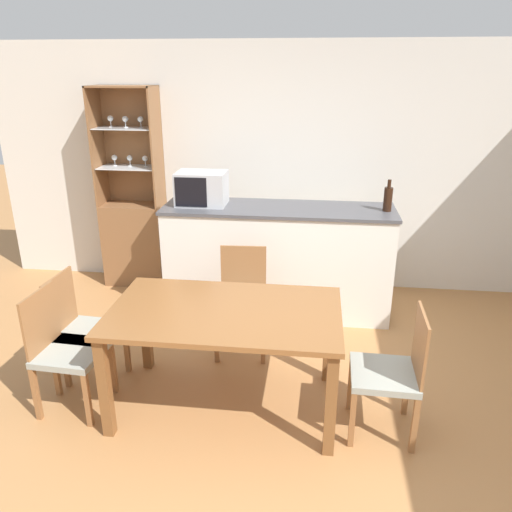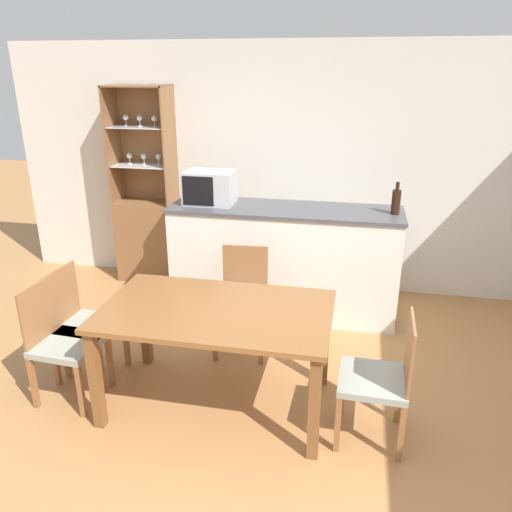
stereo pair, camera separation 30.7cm
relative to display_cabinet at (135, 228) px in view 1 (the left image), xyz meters
The scene contains 11 objects.
ground_plane 3.13m from the display_cabinet, 52.37° to the right, with size 18.00×18.00×0.00m, color #B27A47.
wall_back 1.99m from the display_cabinet, ahead, with size 6.80×0.06×2.55m.
kitchen_counter 1.71m from the display_cabinet, 17.95° to the right, with size 2.17×0.63×1.06m.
display_cabinet is the anchor object (origin of this frame).
dining_table 2.50m from the display_cabinet, 56.31° to the right, with size 1.56×0.93×0.76m.
dining_chair_head_far 1.90m from the display_cabinet, 43.00° to the right, with size 0.45×0.45×0.88m.
dining_chair_side_left_near 2.24m from the display_cabinet, 82.79° to the right, with size 0.45×0.45×0.88m.
dining_chair_side_left_far 1.97m from the display_cabinet, 81.77° to the right, with size 0.45×0.45×0.88m.
dining_chair_side_right_near 3.34m from the display_cabinet, 41.69° to the right, with size 0.43×0.43×0.88m.
microwave 1.18m from the display_cabinet, 29.65° to the right, with size 0.46×0.34×0.31m.
wine_bottle 2.72m from the display_cabinet, 11.54° to the right, with size 0.08×0.08×0.29m.
Camera 1 is at (0.09, -2.61, 2.29)m, focal length 35.00 mm.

